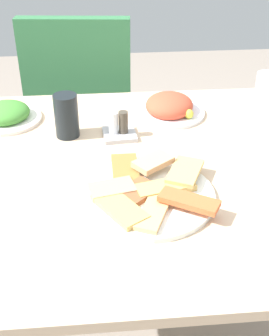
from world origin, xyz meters
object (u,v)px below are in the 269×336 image
salad_plate_greens (169,107)px  salad_plate_rice (5,114)px  dining_table (128,191)px  soda_can (66,116)px  pide_platter (146,192)px  condiment_caddy (119,129)px  drinking_glass (267,88)px  dining_chair (82,109)px

salad_plate_greens → salad_plate_rice: bearing=-179.9°
dining_table → soda_can: size_ratio=9.18×
pide_platter → condiment_caddy: 0.29m
pide_platter → soda_can: size_ratio=2.58×
salad_plate_rice → drinking_glass: 0.82m
dining_table → drinking_glass: drinking_glass is taller
salad_plate_rice → soda_can: size_ratio=1.71×
salad_plate_rice → soda_can: soda_can is taller
dining_table → soda_can: bearing=130.7°
dining_table → drinking_glass: (0.47, 0.35, 0.12)m
salad_plate_greens → soda_can: soda_can is taller
dining_table → salad_plate_greens: bearing=62.9°
soda_can → drinking_glass: (0.63, 0.18, -0.01)m
dining_table → drinking_glass: 0.60m
salad_plate_greens → drinking_glass: bearing=11.1°
dining_table → soda_can: (-0.15, 0.18, 0.13)m
dining_table → pide_platter: bearing=-76.0°
dining_table → salad_plate_greens: 0.34m
salad_plate_rice → soda_can: (0.19, -0.11, 0.04)m
pide_platter → soda_can: soda_can is taller
dining_chair → salad_plate_rice: size_ratio=4.40×
dining_table → salad_plate_rice: 0.46m
dining_table → condiment_caddy: bearing=93.9°
dining_table → salad_plate_rice: bearing=139.7°
dining_chair → soda_can: bearing=-92.3°
soda_can → condiment_caddy: soda_can is taller
salad_plate_greens → drinking_glass: size_ratio=2.30×
dining_chair → condiment_caddy: size_ratio=9.49×
salad_plate_rice → drinking_glass: drinking_glass is taller
condiment_caddy → salad_plate_rice: bearing=158.9°
dining_chair → drinking_glass: (0.60, -0.40, 0.24)m
dining_table → dining_chair: 0.77m
dining_table → salad_plate_greens: salad_plate_greens is taller
pide_platter → drinking_glass: 0.65m
dining_table → pide_platter: 0.16m
drinking_glass → condiment_caddy: bearing=-158.3°
salad_plate_greens → salad_plate_rice: salad_plate_greens is taller
dining_table → dining_chair: (-0.13, 0.75, -0.12)m
salad_plate_greens → dining_chair: bearing=121.4°
drinking_glass → condiment_caddy: (-0.48, -0.19, -0.02)m
salad_plate_greens → dining_table: bearing=-117.1°
condiment_caddy → salad_plate_greens: bearing=38.8°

